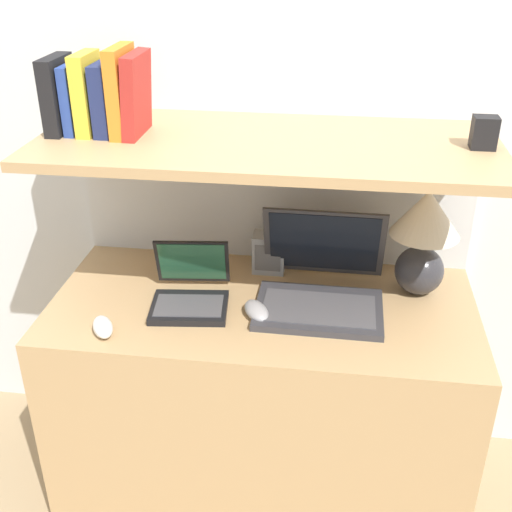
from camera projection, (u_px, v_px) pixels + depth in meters
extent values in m
cube|color=silver|center=(278.00, 118.00, 2.01)|extent=(6.00, 0.05, 2.40)
cube|color=tan|center=(262.00, 401.00, 2.08)|extent=(1.26, 0.60, 0.74)
cube|color=silver|center=(274.00, 290.00, 2.25)|extent=(1.26, 0.04, 1.19)
cube|color=tan|center=(266.00, 145.00, 1.75)|extent=(1.26, 0.54, 0.03)
ellipsoid|color=#2D2D33|center=(419.00, 270.00, 1.93)|extent=(0.15, 0.15, 0.15)
cylinder|color=tan|center=(423.00, 242.00, 1.89)|extent=(0.02, 0.02, 0.05)
cone|color=beige|center=(427.00, 213.00, 1.85)|extent=(0.20, 0.20, 0.14)
cube|color=#333338|center=(319.00, 310.00, 1.86)|extent=(0.37, 0.26, 0.02)
cube|color=#47474C|center=(319.00, 308.00, 1.84)|extent=(0.32, 0.18, 0.00)
cube|color=#333338|center=(324.00, 243.00, 1.95)|extent=(0.37, 0.10, 0.25)
cube|color=black|center=(324.00, 243.00, 1.94)|extent=(0.33, 0.08, 0.22)
cube|color=black|center=(189.00, 308.00, 1.87)|extent=(0.24, 0.19, 0.02)
cube|color=#47474C|center=(189.00, 305.00, 1.86)|extent=(0.21, 0.14, 0.00)
cube|color=black|center=(192.00, 261.00, 1.93)|extent=(0.23, 0.09, 0.16)
cube|color=#235138|center=(192.00, 262.00, 1.92)|extent=(0.20, 0.07, 0.14)
ellipsoid|color=#99999E|center=(256.00, 311.00, 1.83)|extent=(0.11, 0.13, 0.04)
ellipsoid|color=white|center=(103.00, 327.00, 1.76)|extent=(0.10, 0.12, 0.04)
cube|color=gray|center=(269.00, 252.00, 2.06)|extent=(0.10, 0.08, 0.13)
cube|color=#59595B|center=(268.00, 258.00, 2.02)|extent=(0.08, 0.00, 0.09)
cube|color=black|center=(58.00, 95.00, 1.76)|extent=(0.04, 0.15, 0.21)
cube|color=#284293|center=(73.00, 99.00, 1.76)|extent=(0.03, 0.13, 0.19)
cube|color=gold|center=(88.00, 94.00, 1.75)|extent=(0.04, 0.14, 0.22)
cube|color=navy|center=(106.00, 99.00, 1.75)|extent=(0.04, 0.14, 0.19)
cube|color=orange|center=(122.00, 91.00, 1.73)|extent=(0.04, 0.16, 0.24)
cube|color=#A82823|center=(136.00, 95.00, 1.73)|extent=(0.05, 0.17, 0.22)
cube|color=black|center=(484.00, 133.00, 1.66)|extent=(0.06, 0.05, 0.08)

